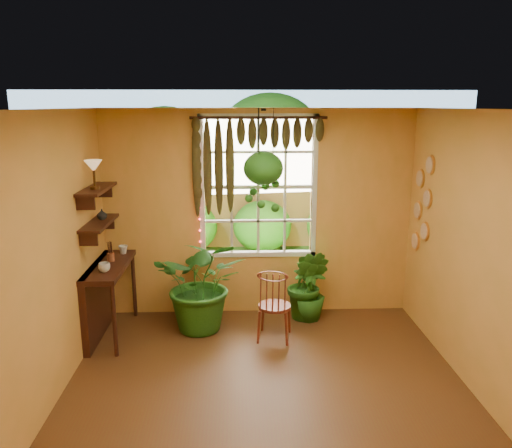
% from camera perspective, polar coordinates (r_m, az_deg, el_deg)
% --- Properties ---
extents(floor, '(4.50, 4.50, 0.00)m').
position_cam_1_polar(floor, '(4.93, 1.49, -20.24)').
color(floor, '#512D17').
rests_on(floor, ground).
extents(ceiling, '(4.50, 4.50, 0.00)m').
position_cam_1_polar(ceiling, '(4.10, 1.72, 12.97)').
color(ceiling, white).
rests_on(ceiling, wall_back).
extents(wall_back, '(4.00, 0.00, 4.00)m').
position_cam_1_polar(wall_back, '(6.50, 0.26, 1.16)').
color(wall_back, '#E59E4E').
rests_on(wall_back, floor).
extents(wall_left, '(0.00, 4.50, 4.50)m').
position_cam_1_polar(wall_left, '(4.65, -23.94, -5.08)').
color(wall_left, '#E59E4E').
rests_on(wall_left, floor).
extents(wall_right, '(0.00, 4.50, 4.50)m').
position_cam_1_polar(wall_right, '(4.89, 25.78, -4.39)').
color(wall_right, '#E59E4E').
rests_on(wall_right, floor).
extents(window, '(1.52, 0.10, 1.86)m').
position_cam_1_polar(window, '(6.46, 0.25, 4.25)').
color(window, silver).
rests_on(window, wall_back).
extents(valance_vine, '(1.70, 0.12, 1.10)m').
position_cam_1_polar(valance_vine, '(6.27, -0.47, 9.28)').
color(valance_vine, '#35170E').
rests_on(valance_vine, window).
extents(string_lights, '(0.03, 0.03, 1.54)m').
position_cam_1_polar(string_lights, '(6.38, -6.57, 4.49)').
color(string_lights, '#FF2633').
rests_on(string_lights, window).
extents(wall_plates, '(0.04, 0.32, 1.10)m').
position_cam_1_polar(wall_plates, '(6.41, 18.44, 2.12)').
color(wall_plates, '#FFEFD0').
rests_on(wall_plates, wall_right).
extents(counter_ledge, '(0.40, 1.20, 0.90)m').
position_cam_1_polar(counter_ledge, '(6.31, -17.22, -7.41)').
color(counter_ledge, '#35170E').
rests_on(counter_ledge, floor).
extents(shelf_lower, '(0.25, 0.90, 0.04)m').
position_cam_1_polar(shelf_lower, '(6.06, -17.46, 0.11)').
color(shelf_lower, '#35170E').
rests_on(shelf_lower, wall_left).
extents(shelf_upper, '(0.25, 0.90, 0.04)m').
position_cam_1_polar(shelf_upper, '(5.98, -17.73, 3.84)').
color(shelf_upper, '#35170E').
rests_on(shelf_upper, wall_left).
extents(backyard, '(14.00, 10.00, 12.00)m').
position_cam_1_polar(backyard, '(11.07, 0.43, 5.94)').
color(backyard, '#215E1A').
rests_on(backyard, ground).
extents(windsor_chair, '(0.46, 0.48, 1.04)m').
position_cam_1_polar(windsor_chair, '(6.02, 2.07, -10.40)').
color(windsor_chair, maroon).
rests_on(windsor_chair, floor).
extents(potted_plant_left, '(1.21, 1.09, 1.21)m').
position_cam_1_polar(potted_plant_left, '(6.19, -6.08, -6.73)').
color(potted_plant_left, '#174A13').
rests_on(potted_plant_left, floor).
extents(potted_plant_mid, '(0.65, 0.60, 0.96)m').
position_cam_1_polar(potted_plant_mid, '(6.51, 5.89, -6.88)').
color(potted_plant_mid, '#174A13').
rests_on(potted_plant_mid, floor).
extents(potted_plant_right, '(0.46, 0.46, 0.76)m').
position_cam_1_polar(potted_plant_right, '(6.56, 6.03, -7.66)').
color(potted_plant_right, '#174A13').
rests_on(potted_plant_right, floor).
extents(hanging_basket, '(0.48, 0.48, 1.25)m').
position_cam_1_polar(hanging_basket, '(6.09, 0.84, 6.02)').
color(hanging_basket, black).
rests_on(hanging_basket, ceiling).
extents(cup_a, '(0.14, 0.14, 0.10)m').
position_cam_1_polar(cup_a, '(5.89, -16.95, -4.76)').
color(cup_a, silver).
rests_on(cup_a, counter_ledge).
extents(cup_b, '(0.13, 0.13, 0.11)m').
position_cam_1_polar(cup_b, '(6.52, -14.94, -2.85)').
color(cup_b, beige).
rests_on(cup_b, counter_ledge).
extents(brush_jar, '(0.08, 0.08, 0.31)m').
position_cam_1_polar(brush_jar, '(6.24, -16.29, -3.04)').
color(brush_jar, brown).
rests_on(brush_jar, counter_ledge).
extents(shelf_vase, '(0.15, 0.15, 0.12)m').
position_cam_1_polar(shelf_vase, '(6.15, -17.20, 1.08)').
color(shelf_vase, '#B2AD99').
rests_on(shelf_vase, shelf_lower).
extents(tiffany_lamp, '(0.20, 0.20, 0.33)m').
position_cam_1_polar(tiffany_lamp, '(5.83, -18.08, 6.13)').
color(tiffany_lamp, '#503417').
rests_on(tiffany_lamp, shelf_upper).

